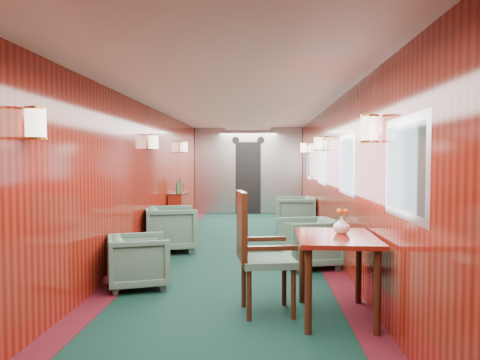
{
  "coord_description": "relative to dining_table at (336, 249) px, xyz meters",
  "views": [
    {
      "loc": [
        0.4,
        -7.14,
        1.51
      ],
      "look_at": [
        0.0,
        1.13,
        1.15
      ],
      "focal_mm": 35.0,
      "sensor_mm": 36.0,
      "label": 1
    }
  ],
  "objects": [
    {
      "name": "bulkhead",
      "position": [
        -1.1,
        8.59,
        0.52
      ],
      "size": [
        2.98,
        0.17,
        2.39
      ],
      "color": "#A5A8AC",
      "rests_on": "ground"
    },
    {
      "name": "room",
      "position": [
        -1.1,
        2.68,
        0.97
      ],
      "size": [
        12.0,
        12.1,
        2.4
      ],
      "color": "black",
      "rests_on": "ground"
    },
    {
      "name": "wall_sconces",
      "position": [
        -1.1,
        3.24,
        1.13
      ],
      "size": [
        2.97,
        7.97,
        0.25
      ],
      "color": "#FFE8C6",
      "rests_on": "ground"
    },
    {
      "name": "armchair_right_far",
      "position": [
        -0.02,
        5.33,
        -0.29
      ],
      "size": [
        0.85,
        0.82,
        0.74
      ],
      "primitive_type": "imported",
      "rotation": [
        0.0,
        0.0,
        -1.61
      ],
      "color": "#1B3F35",
      "rests_on": "ground"
    },
    {
      "name": "armchair_left_near",
      "position": [
        -2.16,
        0.94,
        -0.35
      ],
      "size": [
        0.87,
        0.86,
        0.63
      ],
      "primitive_type": "imported",
      "rotation": [
        0.0,
        0.0,
        1.9
      ],
      "color": "#1B3F35",
      "rests_on": "ground"
    },
    {
      "name": "windows_right",
      "position": [
        0.38,
        2.93,
        0.79
      ],
      "size": [
        0.02,
        8.6,
        0.8
      ],
      "color": "silver",
      "rests_on": "ground"
    },
    {
      "name": "armchair_left_far",
      "position": [
        -2.21,
        3.13,
        -0.29
      ],
      "size": [
        1.01,
        0.99,
        0.75
      ],
      "primitive_type": "imported",
      "rotation": [
        0.0,
        0.0,
        1.85
      ],
      "color": "#1B3F35",
      "rests_on": "ground"
    },
    {
      "name": "dining_table",
      "position": [
        0.0,
        0.0,
        0.0
      ],
      "size": [
        0.76,
        1.07,
        0.79
      ],
      "rotation": [
        0.0,
        0.0,
        -0.03
      ],
      "color": "maroon",
      "rests_on": "ground"
    },
    {
      "name": "armchair_right_near",
      "position": [
        -0.04,
        2.09,
        -0.32
      ],
      "size": [
        0.91,
        0.9,
        0.69
      ],
      "primitive_type": "imported",
      "rotation": [
        0.0,
        0.0,
        -1.33
      ],
      "color": "#1B3F35",
      "rests_on": "ground"
    },
    {
      "name": "side_chair",
      "position": [
        -0.77,
        0.09,
        -0.01
      ],
      "size": [
        0.61,
        0.64,
        1.2
      ],
      "rotation": [
        0.0,
        0.0,
        0.16
      ],
      "color": "#1B3F35",
      "rests_on": "ground"
    },
    {
      "name": "credenza",
      "position": [
        -2.44,
        5.14,
        -0.23
      ],
      "size": [
        0.29,
        0.93,
        1.11
      ],
      "color": "maroon",
      "rests_on": "ground"
    },
    {
      "name": "flower_vase",
      "position": [
        0.07,
        0.13,
        0.21
      ],
      "size": [
        0.19,
        0.19,
        0.17
      ],
      "primitive_type": "imported",
      "rotation": [
        0.0,
        0.0,
        -0.21
      ],
      "color": "silver",
      "rests_on": "dining_table"
    }
  ]
}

